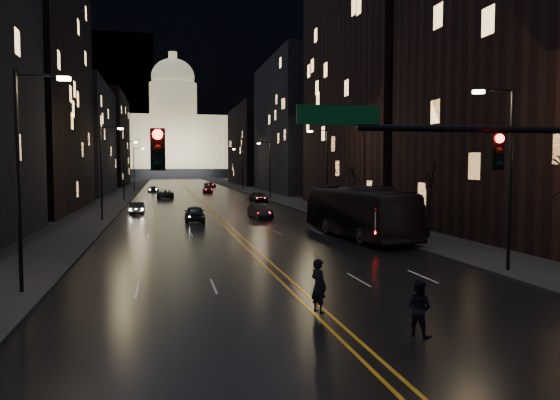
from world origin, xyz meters
TOP-DOWN VIEW (x-y plane):
  - ground at (0.00, 0.00)m, footprint 900.00×900.00m
  - road at (0.00, 130.00)m, footprint 20.00×320.00m
  - sidewalk_left at (-14.00, 130.00)m, footprint 8.00×320.00m
  - sidewalk_right at (14.00, 130.00)m, footprint 8.00×320.00m
  - center_line at (0.00, 130.00)m, footprint 0.62×320.00m
  - building_left_mid at (-21.00, 54.00)m, footprint 12.00×30.00m
  - building_left_far at (-21.00, 92.00)m, footprint 12.00×34.00m
  - building_left_dist at (-21.00, 140.00)m, footprint 12.00×40.00m
  - building_right_near at (21.00, 20.00)m, footprint 12.00×26.00m
  - building_right_tall at (21.00, 50.00)m, footprint 12.00×30.00m
  - building_right_mid at (21.00, 92.00)m, footprint 12.00×34.00m
  - building_right_dist at (21.00, 140.00)m, footprint 12.00×40.00m
  - mountain_ridge at (40.00, 380.00)m, footprint 520.00×60.00m
  - capitol at (0.00, 250.00)m, footprint 90.00×50.00m
  - streetlamp_right_near at (10.81, 10.00)m, footprint 2.13×0.25m
  - streetlamp_left_near at (-10.81, 10.00)m, footprint 2.13×0.25m
  - streetlamp_right_mid at (10.81, 40.00)m, footprint 2.13×0.25m
  - streetlamp_left_mid at (-10.81, 40.00)m, footprint 2.13×0.25m
  - streetlamp_right_far at (10.81, 70.00)m, footprint 2.13×0.25m
  - streetlamp_left_far at (-10.81, 70.00)m, footprint 2.13×0.25m
  - streetlamp_right_dist at (10.81, 100.00)m, footprint 2.13×0.25m
  - streetlamp_left_dist at (-10.81, 100.00)m, footprint 2.13×0.25m
  - tree_right_mid at (13.00, 22.00)m, footprint 2.40×2.40m
  - tree_right_far at (13.00, 38.00)m, footprint 2.40×2.40m
  - bus at (8.50, 24.12)m, footprint 4.25×13.70m
  - oncoming_car_a at (-2.50, 37.88)m, footprint 1.97×4.64m
  - oncoming_car_b at (-8.12, 47.07)m, footprint 1.47×4.11m
  - oncoming_car_c at (-4.96, 75.34)m, footprint 2.79×5.49m
  - oncoming_car_d at (-7.19, 96.17)m, footprint 2.28×4.59m
  - receding_car_a at (4.01, 39.61)m, footprint 1.95×4.64m
  - receding_car_b at (8.00, 63.44)m, footprint 2.44×4.80m
  - receding_car_c at (3.22, 93.34)m, footprint 2.46×4.98m
  - receding_car_d at (5.92, 120.19)m, footprint 2.69×5.00m
  - pedestrian_a at (-0.04, 5.00)m, footprint 0.71×0.83m
  - pedestrian_b at (2.20, 1.80)m, footprint 0.88×0.95m

SIDE VIEW (x-z plane):
  - ground at x=0.00m, z-range 0.00..0.00m
  - road at x=0.00m, z-range 0.00..0.02m
  - center_line at x=0.00m, z-range 0.02..0.03m
  - sidewalk_left at x=-14.00m, z-range 0.00..0.16m
  - sidewalk_right at x=14.00m, z-range 0.00..0.16m
  - oncoming_car_d at x=-7.19m, z-range 0.00..1.28m
  - receding_car_d at x=5.92m, z-range 0.00..1.33m
  - oncoming_car_b at x=-8.12m, z-range 0.00..1.35m
  - receding_car_c at x=3.22m, z-range 0.00..1.39m
  - oncoming_car_c at x=-4.96m, z-range 0.00..1.49m
  - receding_car_a at x=4.01m, z-range 0.00..1.49m
  - receding_car_b at x=8.00m, z-range 0.00..1.56m
  - oncoming_car_a at x=-2.50m, z-range 0.00..1.56m
  - pedestrian_b at x=2.20m, z-range 0.00..1.73m
  - pedestrian_a at x=-0.04m, z-range 0.00..1.93m
  - bus at x=8.50m, z-range 0.00..3.76m
  - tree_right_mid at x=13.00m, z-range 1.20..7.85m
  - tree_right_far at x=13.00m, z-range 1.20..7.85m
  - streetlamp_right_near at x=10.81m, z-range 0.58..9.58m
  - streetlamp_left_near at x=-10.81m, z-range 0.58..9.58m
  - streetlamp_right_mid at x=10.81m, z-range 0.58..9.58m
  - streetlamp_left_mid at x=-10.81m, z-range 0.58..9.58m
  - streetlamp_right_far at x=10.81m, z-range 0.58..9.58m
  - streetlamp_left_far at x=-10.81m, z-range 0.58..9.58m
  - streetlamp_right_dist at x=10.81m, z-range 0.58..9.58m
  - streetlamp_left_dist at x=-10.81m, z-range 0.58..9.58m
  - building_left_far at x=-21.00m, z-range 0.00..20.00m
  - building_right_dist at x=21.00m, z-range 0.00..22.00m
  - building_left_dist at x=-21.00m, z-range 0.00..24.00m
  - building_right_near at x=21.00m, z-range 0.00..24.00m
  - building_right_mid at x=21.00m, z-range 0.00..26.00m
  - building_left_mid at x=-21.00m, z-range 0.00..28.00m
  - capitol at x=0.00m, z-range -12.10..46.40m
  - building_right_tall at x=21.00m, z-range 0.00..38.00m
  - mountain_ridge at x=40.00m, z-range 0.00..130.00m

